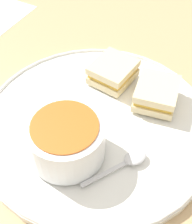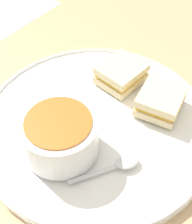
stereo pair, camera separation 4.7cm
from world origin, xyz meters
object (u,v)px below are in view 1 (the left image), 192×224
at_px(soup_bowl, 66,139).
at_px(sandwich_half_near, 157,93).
at_px(spoon, 133,158).
at_px(sandwich_half_far, 113,72).

bearing_deg(soup_bowl, sandwich_half_near, -90.29).
bearing_deg(spoon, sandwich_half_far, 67.25).
bearing_deg(sandwich_half_far, sandwich_half_near, -164.79).
height_order(soup_bowl, sandwich_half_near, soup_bowl).
distance_m(soup_bowl, sandwich_half_near, 0.17).
xyz_separation_m(spoon, sandwich_half_near, (0.06, -0.10, 0.01)).
relative_size(soup_bowl, sandwich_half_near, 1.10).
relative_size(soup_bowl, sandwich_half_far, 1.19).
height_order(sandwich_half_near, sandwich_half_far, same).
distance_m(soup_bowl, sandwich_half_far, 0.17).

